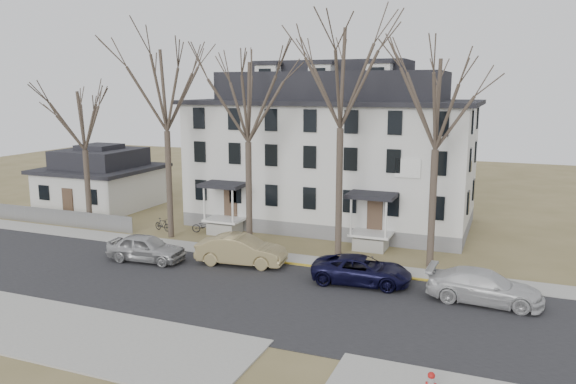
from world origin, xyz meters
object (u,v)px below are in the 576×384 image
at_px(tree_bungalow, 83,117).
at_px(fire_hydrant, 431,384).
at_px(car_tan, 241,251).
at_px(bicycle_right, 162,225).
at_px(tree_far_left, 165,85).
at_px(car_white, 484,287).
at_px(small_house, 102,181).
at_px(car_silver, 146,248).
at_px(tree_center, 341,71).
at_px(tree_mid_left, 248,97).
at_px(car_navy, 362,271).
at_px(tree_mid_right, 438,98).
at_px(boarding_house, 332,152).
at_px(bicycle_left, 204,227).

distance_m(tree_bungalow, fire_hydrant, 30.94).
relative_size(car_tan, bicycle_right, 3.46).
relative_size(tree_far_left, car_white, 2.56).
xyz_separation_m(small_house, car_silver, (12.78, -11.49, -1.45)).
xyz_separation_m(tree_center, car_silver, (-10.22, -5.29, -10.28)).
distance_m(small_house, tree_mid_left, 19.53).
bearing_deg(car_tan, car_silver, 98.38).
bearing_deg(tree_mid_left, car_navy, -26.66).
bearing_deg(tree_mid_right, bicycle_right, 176.81).
relative_size(car_navy, bicycle_right, 3.45).
distance_m(tree_mid_left, car_silver, 11.10).
relative_size(tree_center, tree_bungalow, 1.36).
xyz_separation_m(tree_far_left, bicycle_right, (-1.42, 1.06, -9.89)).
relative_size(tree_far_left, car_tan, 2.65).
relative_size(boarding_house, tree_mid_right, 1.63).
distance_m(small_house, car_white, 33.54).
bearing_deg(small_house, tree_mid_left, -20.03).
relative_size(car_tan, bicycle_left, 2.94).
bearing_deg(small_house, tree_far_left, -29.39).
relative_size(tree_mid_right, bicycle_right, 8.49).
bearing_deg(car_silver, car_navy, -89.67).
xyz_separation_m(boarding_house, bicycle_left, (-7.35, -6.48, -4.92)).
bearing_deg(bicycle_right, boarding_house, -41.65).
relative_size(car_navy, fire_hydrant, 6.07).
relative_size(tree_mid_right, bicycle_left, 7.23).
bearing_deg(tree_mid_right, tree_center, 180.00).
relative_size(tree_mid_left, car_silver, 2.71).
relative_size(tree_bungalow, car_silver, 2.29).
xyz_separation_m(boarding_house, car_white, (11.68, -12.87, -4.60)).
bearing_deg(tree_center, tree_bungalow, 180.00).
xyz_separation_m(tree_bungalow, car_navy, (21.58, -4.31, -7.40)).
bearing_deg(car_silver, car_white, -92.31).
xyz_separation_m(car_tan, car_white, (13.40, -0.93, -0.08)).
xyz_separation_m(boarding_house, tree_far_left, (-9.00, -8.15, 4.96)).
distance_m(tree_far_left, car_white, 23.27).
height_order(tree_mid_left, car_navy, tree_mid_left).
distance_m(small_house, car_tan, 20.88).
height_order(car_silver, car_white, car_silver).
bearing_deg(car_navy, small_house, 62.80).
bearing_deg(tree_far_left, car_white, -12.83).
height_order(small_house, tree_bungalow, tree_bungalow).
distance_m(car_tan, bicycle_right, 9.96).
height_order(car_silver, bicycle_right, car_silver).
bearing_deg(car_silver, bicycle_left, -2.94).
xyz_separation_m(boarding_house, tree_mid_left, (-3.00, -8.15, 4.22)).
bearing_deg(tree_center, car_white, -28.48).
relative_size(car_white, bicycle_right, 3.57).
bearing_deg(car_tan, tree_bungalow, 68.18).
bearing_deg(boarding_house, tree_center, -69.80).
bearing_deg(bicycle_right, bicycle_left, -64.54).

